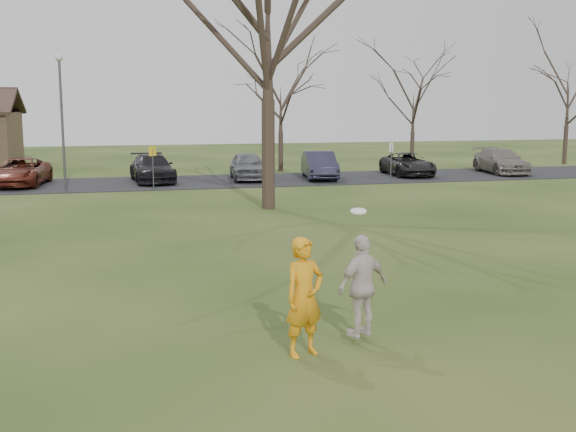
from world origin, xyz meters
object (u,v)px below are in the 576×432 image
object	(u,v)px
car_3	(152,168)
player_defender	(304,297)
car_2	(20,172)
big_tree	(268,23)
car_7	(501,161)
car_5	(319,165)
lamp_post	(61,105)
catching_play	(362,286)
car_4	(248,166)
car_6	(408,164)

from	to	relation	value
car_3	player_defender	bearing A→B (deg)	-92.23
car_2	big_tree	xyz separation A→B (m)	(10.28, -10.20, 6.28)
car_7	big_tree	bearing A→B (deg)	-141.39
car_2	car_5	distance (m)	15.28
player_defender	lamp_post	distance (m)	23.97
car_2	big_tree	world-z (taller)	big_tree
car_3	car_5	world-z (taller)	car_5
big_tree	car_3	bearing A→B (deg)	110.31
car_7	lamp_post	world-z (taller)	lamp_post
catching_play	lamp_post	xyz separation A→B (m)	(-6.18, 22.89, 2.97)
car_2	car_5	size ratio (longest dim) A/B	1.10
car_2	car_4	xyz separation A→B (m)	(11.41, 0.01, 0.06)
catching_play	lamp_post	distance (m)	23.90
catching_play	big_tree	distance (m)	16.62
car_2	lamp_post	bearing A→B (deg)	-42.54
player_defender	big_tree	world-z (taller)	big_tree
car_5	lamp_post	world-z (taller)	lamp_post
lamp_post	catching_play	bearing A→B (deg)	-74.89
car_6	catching_play	bearing A→B (deg)	-111.87
car_4	car_5	world-z (taller)	car_4
player_defender	car_6	distance (m)	29.11
player_defender	big_tree	size ratio (longest dim) A/B	0.14
car_7	catching_play	xyz separation A→B (m)	(-18.01, -25.49, 0.25)
car_5	lamp_post	distance (m)	13.56
car_4	car_6	distance (m)	9.20
car_3	car_4	distance (m)	5.00
car_5	car_7	size ratio (longest dim) A/B	0.92
car_4	big_tree	bearing A→B (deg)	-90.88
car_7	car_2	bearing A→B (deg)	-173.57
car_3	lamp_post	xyz separation A→B (m)	(-4.14, -2.92, 3.22)
car_2	car_3	xyz separation A→B (m)	(6.42, 0.22, 0.03)
player_defender	car_3	bearing A→B (deg)	72.01
car_6	car_2	bearing A→B (deg)	-176.50
car_4	car_5	xyz separation A→B (m)	(3.85, -0.50, -0.00)
car_4	car_3	bearing A→B (deg)	-176.89
big_tree	car_6	bearing A→B (deg)	44.55
car_3	car_4	world-z (taller)	car_4
car_4	lamp_post	distance (m)	10.05
car_3	car_7	distance (m)	20.05
big_tree	car_5	bearing A→B (deg)	62.80
player_defender	lamp_post	bearing A→B (deg)	82.29
player_defender	lamp_post	world-z (taller)	lamp_post
car_6	big_tree	distance (m)	15.83
car_4	catching_play	world-z (taller)	catching_play
car_4	big_tree	xyz separation A→B (m)	(-1.14, -10.21, 6.22)
car_3	lamp_post	size ratio (longest dim) A/B	0.78
car_5	lamp_post	size ratio (longest dim) A/B	0.71
lamp_post	car_3	bearing A→B (deg)	35.15
car_3	car_5	bearing A→B (deg)	-8.83
car_5	big_tree	size ratio (longest dim) A/B	0.32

